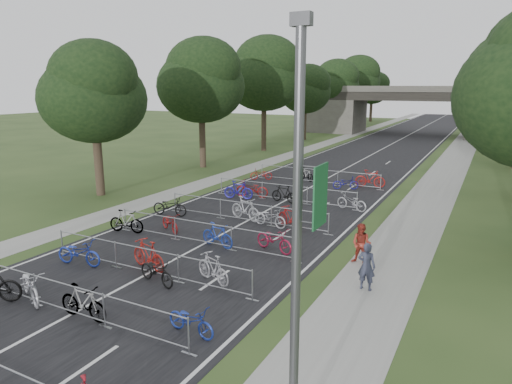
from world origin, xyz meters
TOP-DOWN VIEW (x-y plane):
  - road at (0.00, 50.00)m, footprint 11.00×140.00m
  - sidewalk_right at (8.00, 50.00)m, footprint 3.00×140.00m
  - sidewalk_left at (-7.50, 50.00)m, footprint 2.00×140.00m
  - lane_markings at (0.00, 50.00)m, footprint 0.12×140.00m
  - overpass_bridge at (0.00, 65.00)m, footprint 31.00×8.00m
  - lamppost at (8.33, 2.00)m, footprint 0.61×0.65m
  - tree_left_0 at (-11.39, 15.93)m, footprint 6.72×6.72m
  - tree_left_1 at (-11.39, 27.93)m, footprint 7.56×7.56m
  - tree_left_2 at (-11.39, 39.93)m, footprint 8.40×8.40m
  - tree_left_3 at (-11.39, 51.93)m, footprint 6.72×6.72m
  - tree_left_4 at (-11.39, 63.93)m, footprint 7.56×7.56m
  - tree_left_5 at (-11.39, 75.93)m, footprint 8.40×8.40m
  - tree_left_6 at (-11.39, 87.93)m, footprint 6.72×6.72m
  - barrier_row_1 at (0.00, 3.60)m, footprint 9.70×0.08m
  - barrier_row_2 at (0.00, 7.20)m, footprint 9.70×0.08m
  - barrier_row_3 at (0.00, 11.00)m, footprint 9.70×0.08m
  - barrier_row_4 at (0.00, 15.00)m, footprint 9.70×0.08m
  - barrier_row_5 at (0.00, 20.00)m, footprint 9.70×0.08m
  - barrier_row_6 at (0.00, 26.00)m, footprint 9.70×0.08m
  - bike_5 at (-1.94, 3.72)m, footprint 2.21×1.53m
  - bike_6 at (0.59, 3.66)m, footprint 1.87×0.57m
  - bike_7 at (4.06, 4.47)m, footprint 1.75×0.78m
  - bike_8 at (-3.01, 6.69)m, footprint 2.12×0.98m
  - bike_9 at (-0.25, 7.65)m, footprint 2.09×1.06m
  - bike_10 at (0.91, 6.74)m, footprint 1.97×1.08m
  - bike_11 at (2.67, 7.78)m, footprint 1.93×1.18m
  - bike_12 at (-4.30, 10.74)m, footprint 1.95×0.84m
  - bike_13 at (-2.52, 11.89)m, footprint 1.88×1.42m
  - bike_14 at (0.75, 11.10)m, footprint 1.88×0.85m
  - bike_15 at (3.24, 11.76)m, footprint 2.16×1.31m
  - bike_16 at (-4.30, 14.14)m, footprint 2.14×1.02m
  - bike_17 at (-0.17, 15.32)m, footprint 2.18×1.18m
  - bike_18 at (1.53, 14.88)m, footprint 2.01×0.99m
  - bike_19 at (2.55, 15.06)m, footprint 1.93×1.38m
  - bike_20 at (-2.85, 19.25)m, footprint 1.99×0.92m
  - bike_21 at (-2.29, 20.03)m, footprint 2.25×1.19m
  - bike_22 at (0.12, 19.74)m, footprint 1.88×0.81m
  - bike_23 at (4.30, 19.93)m, footprint 2.06×1.21m
  - bike_24 at (-4.30, 25.31)m, footprint 1.76×1.33m
  - bike_25 at (-1.12, 26.58)m, footprint 1.64×1.22m
  - bike_26 at (2.39, 25.11)m, footprint 1.86×1.27m
  - bike_27 at (3.75, 26.48)m, footprint 2.16×0.87m
  - pedestrian_a at (7.76, 9.80)m, footprint 0.66×0.45m
  - pedestrian_b at (6.97, 12.08)m, footprint 0.87×0.71m

SIDE VIEW (x-z plane):
  - lane_markings at x=0.00m, z-range 0.00..0.00m
  - road at x=0.00m, z-range 0.00..0.01m
  - sidewalk_right at x=8.00m, z-range 0.00..0.01m
  - sidewalk_left at x=-7.50m, z-range 0.00..0.01m
  - bike_24 at x=-4.30m, z-range 0.00..0.89m
  - bike_7 at x=4.06m, z-range 0.00..0.89m
  - bike_26 at x=2.39m, z-range 0.00..0.93m
  - bike_13 at x=-2.52m, z-range 0.00..0.94m
  - bike_25 at x=-1.12m, z-range 0.00..0.98m
  - bike_10 at x=0.91m, z-range 0.00..0.98m
  - bike_18 at x=1.53m, z-range 0.00..1.01m
  - bike_23 at x=4.30m, z-range 0.00..1.02m
  - bike_15 at x=3.24m, z-range 0.00..1.07m
  - bike_8 at x=-3.01m, z-range 0.00..1.07m
  - bike_16 at x=-4.30m, z-range 0.00..1.08m
  - barrier_row_1 at x=0.00m, z-range 0.00..1.10m
  - barrier_row_2 at x=0.00m, z-range 0.00..1.10m
  - barrier_row_3 at x=0.00m, z-range 0.00..1.10m
  - barrier_row_4 at x=0.00m, z-range 0.00..1.10m
  - barrier_row_5 at x=0.00m, z-range 0.00..1.10m
  - barrier_row_6 at x=0.00m, z-range 0.00..1.10m
  - bike_14 at x=0.75m, z-range 0.00..1.09m
  - bike_22 at x=0.12m, z-range 0.00..1.10m
  - bike_5 at x=-1.94m, z-range 0.00..1.10m
  - bike_6 at x=0.59m, z-range 0.00..1.12m
  - bike_11 at x=2.67m, z-range 0.00..1.12m
  - bike_21 at x=-2.29m, z-range 0.00..1.12m
  - bike_12 at x=-4.30m, z-range 0.00..1.14m
  - bike_19 at x=2.55m, z-range 0.00..1.14m
  - bike_20 at x=-2.85m, z-range 0.00..1.16m
  - bike_9 at x=-0.25m, z-range 0.00..1.21m
  - bike_27 at x=3.75m, z-range 0.00..1.26m
  - bike_17 at x=-0.17m, z-range 0.00..1.26m
  - pedestrian_b at x=6.97m, z-range 0.00..1.68m
  - pedestrian_a at x=7.76m, z-range 0.00..1.74m
  - overpass_bridge at x=0.00m, z-range 0.01..7.06m
  - lamppost at x=8.33m, z-range 0.18..8.39m
  - tree_left_0 at x=-11.39m, z-range 1.36..11.61m
  - tree_left_3 at x=-11.39m, z-range 1.36..11.61m
  - tree_left_6 at x=-11.39m, z-range 1.36..11.61m
  - tree_left_1 at x=-11.39m, z-range 1.54..13.07m
  - tree_left_4 at x=-11.39m, z-range 1.54..13.07m
  - tree_left_2 at x=-11.39m, z-range 1.71..14.52m
  - tree_left_5 at x=-11.39m, z-range 1.71..14.52m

